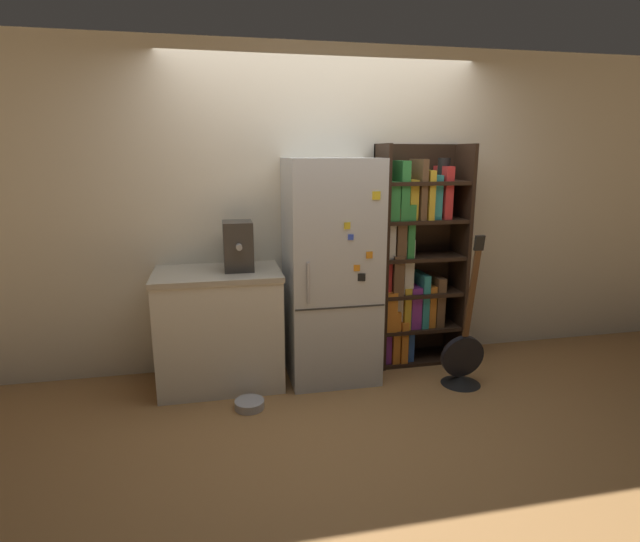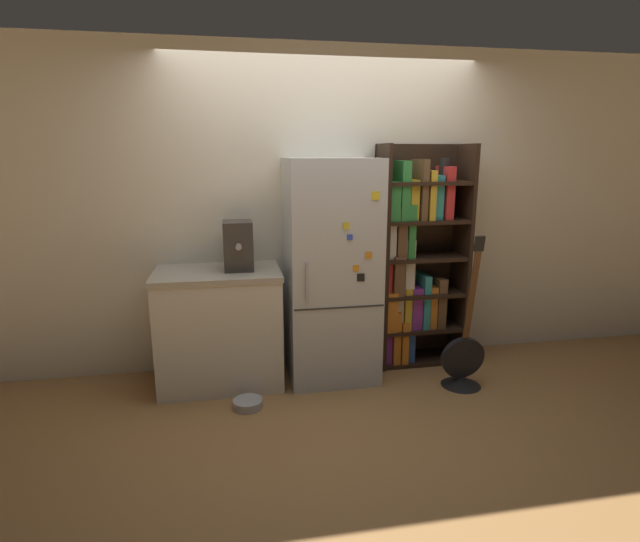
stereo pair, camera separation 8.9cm
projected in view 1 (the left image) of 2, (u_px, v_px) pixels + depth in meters
ground_plane at (334, 380)px, 3.97m from camera, size 16.00×16.00×0.00m
wall_back at (322, 211)px, 4.13m from camera, size 8.00×0.05×2.60m
refrigerator at (331, 271)px, 3.90m from camera, size 0.69×0.65×1.73m
bookshelf at (411, 262)px, 4.20m from camera, size 0.74×0.37×1.84m
kitchen_counter at (220, 328)px, 3.84m from camera, size 0.94×0.62×0.90m
espresso_machine at (238, 246)px, 3.74m from camera, size 0.22×0.31×0.37m
guitar at (462, 364)px, 3.87m from camera, size 0.34×0.31×1.20m
pet_bowl at (249, 404)px, 3.53m from camera, size 0.21×0.21×0.06m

